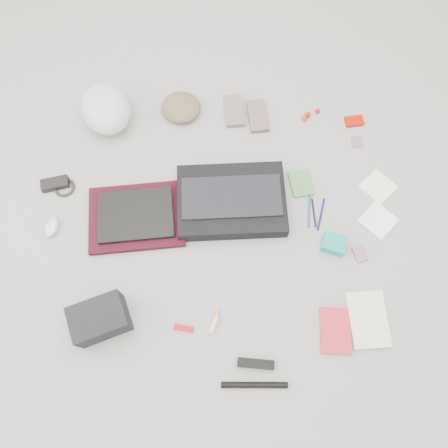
{
  "coord_description": "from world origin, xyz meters",
  "views": [
    {
      "loc": [
        -0.03,
        -0.66,
        1.8
      ],
      "look_at": [
        0.0,
        0.0,
        0.05
      ],
      "focal_mm": 35.0,
      "sensor_mm": 36.0,
      "label": 1
    }
  ],
  "objects_px": {
    "camera_bag": "(100,319)",
    "book_red": "(335,331)",
    "accordion_wallet": "(334,244)",
    "bike_helmet": "(106,109)",
    "messenger_bag": "(231,201)",
    "laptop": "(136,215)"
  },
  "relations": [
    {
      "from": "bike_helmet",
      "to": "accordion_wallet",
      "type": "xyz_separation_m",
      "value": [
        0.99,
        -0.69,
        -0.06
      ]
    },
    {
      "from": "laptop",
      "to": "camera_bag",
      "type": "height_order",
      "value": "camera_bag"
    },
    {
      "from": "laptop",
      "to": "book_red",
      "type": "height_order",
      "value": "laptop"
    },
    {
      "from": "messenger_bag",
      "to": "laptop",
      "type": "relative_size",
      "value": 1.45
    },
    {
      "from": "laptop",
      "to": "bike_helmet",
      "type": "bearing_deg",
      "value": 102.34
    },
    {
      "from": "messenger_bag",
      "to": "bike_helmet",
      "type": "relative_size",
      "value": 1.68
    },
    {
      "from": "book_red",
      "to": "bike_helmet",
      "type": "bearing_deg",
      "value": 138.18
    },
    {
      "from": "camera_bag",
      "to": "accordion_wallet",
      "type": "distance_m",
      "value": 1.01
    },
    {
      "from": "laptop",
      "to": "messenger_bag",
      "type": "bearing_deg",
      "value": 3.24
    },
    {
      "from": "messenger_bag",
      "to": "book_red",
      "type": "height_order",
      "value": "messenger_bag"
    },
    {
      "from": "laptop",
      "to": "camera_bag",
      "type": "relative_size",
      "value": 1.54
    },
    {
      "from": "bike_helmet",
      "to": "accordion_wallet",
      "type": "relative_size",
      "value": 2.86
    },
    {
      "from": "accordion_wallet",
      "to": "camera_bag",
      "type": "bearing_deg",
      "value": -144.01
    },
    {
      "from": "camera_bag",
      "to": "accordion_wallet",
      "type": "height_order",
      "value": "camera_bag"
    },
    {
      "from": "camera_bag",
      "to": "book_red",
      "type": "relative_size",
      "value": 1.15
    },
    {
      "from": "messenger_bag",
      "to": "bike_helmet",
      "type": "bearing_deg",
      "value": 139.78
    },
    {
      "from": "book_red",
      "to": "accordion_wallet",
      "type": "bearing_deg",
      "value": 89.77
    },
    {
      "from": "book_red",
      "to": "accordion_wallet",
      "type": "relative_size",
      "value": 1.86
    },
    {
      "from": "bike_helmet",
      "to": "camera_bag",
      "type": "height_order",
      "value": "bike_helmet"
    },
    {
      "from": "laptop",
      "to": "camera_bag",
      "type": "distance_m",
      "value": 0.46
    },
    {
      "from": "messenger_bag",
      "to": "laptop",
      "type": "xyz_separation_m",
      "value": [
        -0.42,
        -0.05,
        0.0
      ]
    },
    {
      "from": "bike_helmet",
      "to": "book_red",
      "type": "height_order",
      "value": "bike_helmet"
    }
  ]
}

